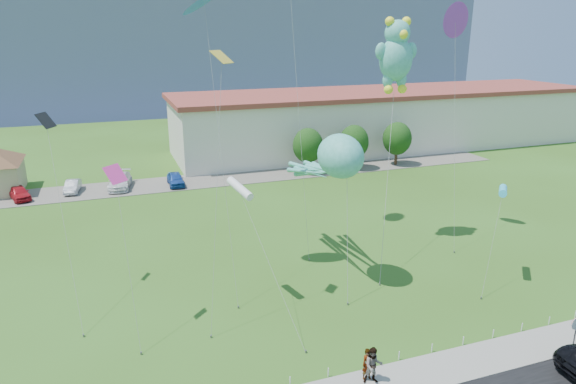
{
  "coord_description": "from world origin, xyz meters",
  "views": [
    {
      "loc": [
        -12.06,
        -20.76,
        16.33
      ],
      "look_at": [
        -1.78,
        8.0,
        6.67
      ],
      "focal_mm": 32.0,
      "sensor_mm": 36.0,
      "label": 1
    }
  ],
  "objects_px": {
    "pedestrian_left": "(368,364)",
    "parked_car_silver": "(72,186)",
    "stop_sign": "(576,327)",
    "parked_car_red": "(19,193)",
    "parked_car_white": "(120,181)",
    "teddy_bear_kite": "(396,54)",
    "octopus_kite": "(331,163)",
    "pedestrian_right": "(374,366)",
    "parked_car_blue": "(176,179)",
    "warehouse": "(385,119)"
  },
  "relations": [
    {
      "from": "pedestrian_left",
      "to": "parked_car_silver",
      "type": "relative_size",
      "value": 0.44
    },
    {
      "from": "stop_sign",
      "to": "parked_car_red",
      "type": "height_order",
      "value": "stop_sign"
    },
    {
      "from": "parked_car_white",
      "to": "teddy_bear_kite",
      "type": "xyz_separation_m",
      "value": [
        19.83,
        -21.96,
        13.86
      ]
    },
    {
      "from": "pedestrian_left",
      "to": "octopus_kite",
      "type": "bearing_deg",
      "value": 75.32
    },
    {
      "from": "stop_sign",
      "to": "pedestrian_right",
      "type": "distance_m",
      "value": 10.87
    },
    {
      "from": "parked_car_silver",
      "to": "octopus_kite",
      "type": "distance_m",
      "value": 32.51
    },
    {
      "from": "pedestrian_right",
      "to": "parked_car_white",
      "type": "height_order",
      "value": "pedestrian_right"
    },
    {
      "from": "teddy_bear_kite",
      "to": "pedestrian_left",
      "type": "bearing_deg",
      "value": -122.61
    },
    {
      "from": "stop_sign",
      "to": "teddy_bear_kite",
      "type": "bearing_deg",
      "value": 93.12
    },
    {
      "from": "teddy_bear_kite",
      "to": "pedestrian_right",
      "type": "bearing_deg",
      "value": -121.73
    },
    {
      "from": "parked_car_blue",
      "to": "parked_car_silver",
      "type": "bearing_deg",
      "value": 174.33
    },
    {
      "from": "parked_car_blue",
      "to": "teddy_bear_kite",
      "type": "xyz_separation_m",
      "value": [
        14.06,
        -20.96,
        13.93
      ]
    },
    {
      "from": "pedestrian_right",
      "to": "parked_car_silver",
      "type": "distance_m",
      "value": 40.69
    },
    {
      "from": "pedestrian_right",
      "to": "parked_car_red",
      "type": "relative_size",
      "value": 0.48
    },
    {
      "from": "parked_car_red",
      "to": "teddy_bear_kite",
      "type": "xyz_separation_m",
      "value": [
        29.55,
        -21.27,
        13.94
      ]
    },
    {
      "from": "parked_car_red",
      "to": "octopus_kite",
      "type": "distance_m",
      "value": 34.81
    },
    {
      "from": "parked_car_silver",
      "to": "octopus_kite",
      "type": "xyz_separation_m",
      "value": [
        17.68,
        -26.28,
        7.3
      ]
    },
    {
      "from": "parked_car_silver",
      "to": "parked_car_white",
      "type": "distance_m",
      "value": 4.79
    },
    {
      "from": "stop_sign",
      "to": "pedestrian_right",
      "type": "height_order",
      "value": "stop_sign"
    },
    {
      "from": "pedestrian_left",
      "to": "parked_car_silver",
      "type": "distance_m",
      "value": 40.34
    },
    {
      "from": "parked_car_white",
      "to": "pedestrian_left",
      "type": "bearing_deg",
      "value": -65.08
    },
    {
      "from": "pedestrian_left",
      "to": "teddy_bear_kite",
      "type": "relative_size",
      "value": 0.1
    },
    {
      "from": "pedestrian_right",
      "to": "parked_car_red",
      "type": "height_order",
      "value": "pedestrian_right"
    },
    {
      "from": "warehouse",
      "to": "octopus_kite",
      "type": "height_order",
      "value": "octopus_kite"
    },
    {
      "from": "warehouse",
      "to": "parked_car_white",
      "type": "bearing_deg",
      "value": -166.73
    },
    {
      "from": "parked_car_silver",
      "to": "pedestrian_left",
      "type": "bearing_deg",
      "value": -61.09
    },
    {
      "from": "parked_car_red",
      "to": "parked_car_silver",
      "type": "xyz_separation_m",
      "value": [
        4.94,
        0.84,
        -0.07
      ]
    },
    {
      "from": "stop_sign",
      "to": "parked_car_blue",
      "type": "relative_size",
      "value": 0.62
    },
    {
      "from": "parked_car_red",
      "to": "parked_car_blue",
      "type": "relative_size",
      "value": 0.98
    },
    {
      "from": "octopus_kite",
      "to": "teddy_bear_kite",
      "type": "relative_size",
      "value": 0.59
    },
    {
      "from": "octopus_kite",
      "to": "teddy_bear_kite",
      "type": "xyz_separation_m",
      "value": [
        6.93,
        4.17,
        6.71
      ]
    },
    {
      "from": "pedestrian_right",
      "to": "teddy_bear_kite",
      "type": "relative_size",
      "value": 0.11
    },
    {
      "from": "stop_sign",
      "to": "parked_car_blue",
      "type": "distance_m",
      "value": 41.25
    },
    {
      "from": "parked_car_red",
      "to": "parked_car_white",
      "type": "bearing_deg",
      "value": -15.28
    },
    {
      "from": "stop_sign",
      "to": "parked_car_silver",
      "type": "xyz_separation_m",
      "value": [
        -25.56,
        39.56,
        -1.2
      ]
    },
    {
      "from": "pedestrian_right",
      "to": "parked_car_white",
      "type": "bearing_deg",
      "value": 120.91
    },
    {
      "from": "pedestrian_left",
      "to": "octopus_kite",
      "type": "relative_size",
      "value": 0.16
    },
    {
      "from": "pedestrian_left",
      "to": "parked_car_red",
      "type": "height_order",
      "value": "pedestrian_left"
    },
    {
      "from": "warehouse",
      "to": "parked_car_red",
      "type": "xyz_separation_m",
      "value": [
        -47.0,
        -9.48,
        -3.39
      ]
    },
    {
      "from": "warehouse",
      "to": "pedestrian_left",
      "type": "height_order",
      "value": "warehouse"
    },
    {
      "from": "parked_car_white",
      "to": "octopus_kite",
      "type": "distance_m",
      "value": 30.01
    },
    {
      "from": "pedestrian_right",
      "to": "octopus_kite",
      "type": "relative_size",
      "value": 0.18
    },
    {
      "from": "octopus_kite",
      "to": "pedestrian_left",
      "type": "bearing_deg",
      "value": -104.69
    },
    {
      "from": "warehouse",
      "to": "stop_sign",
      "type": "xyz_separation_m",
      "value": [
        -16.5,
        -48.21,
        -2.26
      ]
    },
    {
      "from": "stop_sign",
      "to": "parked_car_red",
      "type": "distance_m",
      "value": 49.31
    },
    {
      "from": "parked_car_silver",
      "to": "stop_sign",
      "type": "bearing_deg",
      "value": -49.64
    },
    {
      "from": "octopus_kite",
      "to": "warehouse",
      "type": "bearing_deg",
      "value": 55.09
    },
    {
      "from": "parked_car_white",
      "to": "teddy_bear_kite",
      "type": "bearing_deg",
      "value": -37.89
    },
    {
      "from": "stop_sign",
      "to": "parked_car_red",
      "type": "bearing_deg",
      "value": 128.23
    },
    {
      "from": "pedestrian_left",
      "to": "pedestrian_right",
      "type": "distance_m",
      "value": 0.37
    }
  ]
}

